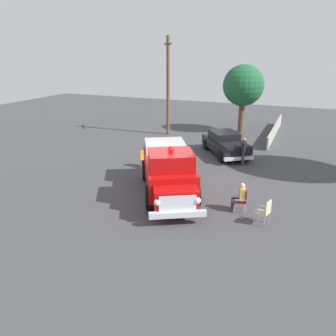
{
  "coord_description": "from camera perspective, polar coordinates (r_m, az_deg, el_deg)",
  "views": [
    {
      "loc": [
        13.16,
        5.76,
        6.5
      ],
      "look_at": [
        -0.66,
        -0.09,
        1.2
      ],
      "focal_mm": 35.99,
      "sensor_mm": 36.0,
      "label": 1
    }
  ],
  "objects": [
    {
      "name": "ground_plane",
      "position": [
        15.76,
        -0.62,
        -4.91
      ],
      "size": [
        60.0,
        60.0,
        0.0
      ],
      "primitive_type": "plane",
      "color": "#424244"
    },
    {
      "name": "lawn_chair_by_car",
      "position": [
        13.7,
        16.11,
        -6.94
      ],
      "size": [
        0.62,
        0.61,
        1.02
      ],
      "color": "#B7BABF",
      "rests_on": "ground"
    },
    {
      "name": "spectator_standing",
      "position": [
        20.26,
        12.66,
        3.1
      ],
      "size": [
        0.64,
        0.38,
        1.68
      ],
      "color": "#2D334C",
      "rests_on": "ground"
    },
    {
      "name": "lawn_chair_spare",
      "position": [
        19.51,
        -3.92,
        1.76
      ],
      "size": [
        0.66,
        0.66,
        1.02
      ],
      "color": "#B7BABF",
      "rests_on": "ground"
    },
    {
      "name": "vintage_fire_truck",
      "position": [
        15.7,
        0.09,
        -0.31
      ],
      "size": [
        6.25,
        4.81,
        2.59
      ],
      "color": "black",
      "rests_on": "ground"
    },
    {
      "name": "lawn_chair_near_truck",
      "position": [
        14.52,
        12.51,
        -5.07
      ],
      "size": [
        0.63,
        0.62,
        1.02
      ],
      "color": "#B7BABF",
      "rests_on": "ground"
    },
    {
      "name": "oak_tree_left",
      "position": [
        28.28,
        12.65,
        13.42
      ],
      "size": [
        3.27,
        3.27,
        5.43
      ],
      "color": "brown",
      "rests_on": "ground"
    },
    {
      "name": "background_fence",
      "position": [
        28.19,
        17.65,
        6.13
      ],
      "size": [
        9.28,
        0.12,
        0.9
      ],
      "color": "#A8A393",
      "rests_on": "ground"
    },
    {
      "name": "spectator_seated",
      "position": [
        14.45,
        12.02,
        -4.68
      ],
      "size": [
        0.52,
        0.62,
        1.29
      ],
      "color": "#383842",
      "rests_on": "ground"
    },
    {
      "name": "classic_hot_rod",
      "position": [
        22.16,
        9.75,
        4.1
      ],
      "size": [
        4.62,
        4.05,
        1.46
      ],
      "color": "black",
      "rests_on": "ground"
    },
    {
      "name": "utility_pole",
      "position": [
        26.81,
        0.01,
        13.86
      ],
      "size": [
        1.37,
        1.19,
        7.5
      ],
      "color": "brown",
      "rests_on": "ground"
    }
  ]
}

